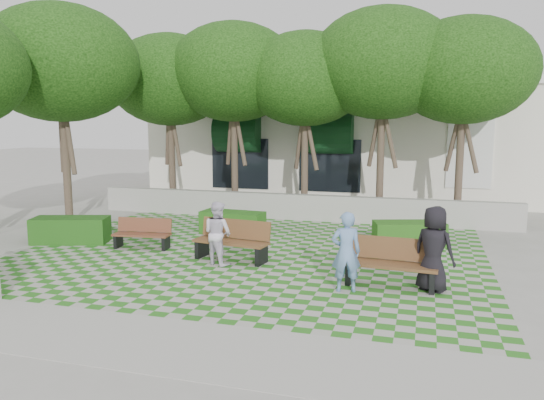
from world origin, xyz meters
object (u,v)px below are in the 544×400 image
(person_dark, at_px, (434,249))
(person_blue, at_px, (346,252))
(bench_east, at_px, (391,264))
(hedge_midleft, at_px, (233,222))
(hedge_west, at_px, (71,230))
(bench_mid, at_px, (232,241))
(hedge_east, at_px, (409,234))
(bench_west, at_px, (143,234))
(person_white, at_px, (218,233))

(person_dark, bearing_deg, person_blue, 44.90)
(bench_east, bearing_deg, person_dark, -1.45)
(hedge_midleft, distance_m, hedge_west, 4.74)
(bench_mid, relative_size, hedge_east, 1.03)
(hedge_east, distance_m, hedge_midleft, 5.34)
(bench_west, relative_size, person_dark, 0.90)
(bench_west, height_order, person_blue, person_blue)
(hedge_midleft, relative_size, person_blue, 1.18)
(bench_east, xyz_separation_m, bench_west, (-6.79, 1.53, -0.09))
(hedge_east, height_order, person_blue, person_blue)
(hedge_east, height_order, person_white, person_white)
(hedge_east, bearing_deg, bench_mid, -146.31)
(person_dark, bearing_deg, bench_east, 21.60)
(bench_east, distance_m, hedge_east, 3.88)
(bench_mid, bearing_deg, person_blue, -19.72)
(hedge_west, xyz_separation_m, person_dark, (9.96, -1.63, 0.52))
(person_white, bearing_deg, person_blue, -176.31)
(person_blue, bearing_deg, hedge_midleft, -63.89)
(hedge_midleft, height_order, hedge_west, hedge_west)
(bench_mid, relative_size, person_white, 1.28)
(hedge_east, xyz_separation_m, hedge_west, (-9.36, -2.32, 0.03))
(bench_mid, xyz_separation_m, person_white, (-0.20, -0.48, 0.29))
(hedge_west, bearing_deg, hedge_midleft, 31.77)
(bench_east, distance_m, person_white, 4.23)
(bench_mid, xyz_separation_m, person_blue, (3.11, -1.68, 0.35))
(hedge_east, bearing_deg, bench_east, -93.61)
(hedge_midleft, xyz_separation_m, person_dark, (5.94, -4.12, 0.54))
(bench_mid, height_order, person_white, person_white)
(hedge_east, xyz_separation_m, hedge_midleft, (-5.33, 0.17, 0.00))
(hedge_west, height_order, person_dark, person_dark)
(bench_west, relative_size, hedge_east, 0.83)
(bench_mid, distance_m, hedge_west, 5.16)
(hedge_west, distance_m, person_blue, 8.54)
(person_white, bearing_deg, hedge_west, 12.65)
(bench_mid, bearing_deg, person_dark, -4.52)
(bench_east, distance_m, person_blue, 1.13)
(hedge_west, bearing_deg, person_white, -11.08)
(bench_east, bearing_deg, hedge_west, 174.61)
(bench_west, bearing_deg, person_blue, -26.23)
(bench_east, bearing_deg, bench_west, 171.49)
(hedge_midleft, bearing_deg, bench_east, -38.41)
(bench_mid, bearing_deg, hedge_west, -176.76)
(person_blue, xyz_separation_m, person_dark, (1.72, 0.55, 0.05))
(bench_west, relative_size, hedge_west, 0.76)
(hedge_east, bearing_deg, person_dark, -81.33)
(bench_west, distance_m, hedge_midleft, 3.03)
(bench_mid, relative_size, person_blue, 1.19)
(bench_east, distance_m, bench_mid, 4.12)
(hedge_midleft, distance_m, person_white, 3.61)
(hedge_west, bearing_deg, bench_mid, -5.47)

